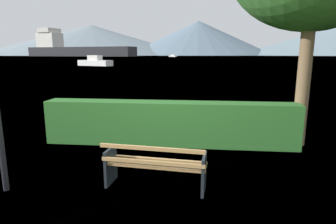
{
  "coord_description": "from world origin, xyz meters",
  "views": [
    {
      "loc": [
        0.72,
        -4.76,
        2.39
      ],
      "look_at": [
        0.0,
        2.11,
        0.97
      ],
      "focal_mm": 30.19,
      "sensor_mm": 36.0,
      "label": 1
    }
  ],
  "objects_px": {
    "cargo_ship_large": "(73,48)",
    "sailboat_mid": "(173,56)",
    "fishing_boat_near": "(95,62)",
    "park_bench": "(155,166)"
  },
  "relations": [
    {
      "from": "cargo_ship_large",
      "to": "sailboat_mid",
      "type": "relative_size",
      "value": 15.44
    },
    {
      "from": "cargo_ship_large",
      "to": "fishing_boat_near",
      "type": "bearing_deg",
      "value": -64.79
    },
    {
      "from": "park_bench",
      "to": "sailboat_mid",
      "type": "bearing_deg",
      "value": 94.9
    },
    {
      "from": "cargo_ship_large",
      "to": "sailboat_mid",
      "type": "bearing_deg",
      "value": -18.78
    },
    {
      "from": "cargo_ship_large",
      "to": "sailboat_mid",
      "type": "distance_m",
      "value": 112.53
    },
    {
      "from": "sailboat_mid",
      "to": "fishing_boat_near",
      "type": "bearing_deg",
      "value": -89.84
    },
    {
      "from": "park_bench",
      "to": "cargo_ship_large",
      "type": "relative_size",
      "value": 0.02
    },
    {
      "from": "park_bench",
      "to": "cargo_ship_large",
      "type": "xyz_separation_m",
      "value": [
        -127.15,
        279.14,
        7.54
      ]
    },
    {
      "from": "sailboat_mid",
      "to": "park_bench",
      "type": "bearing_deg",
      "value": -85.1
    },
    {
      "from": "cargo_ship_large",
      "to": "fishing_boat_near",
      "type": "height_order",
      "value": "cargo_ship_large"
    }
  ]
}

